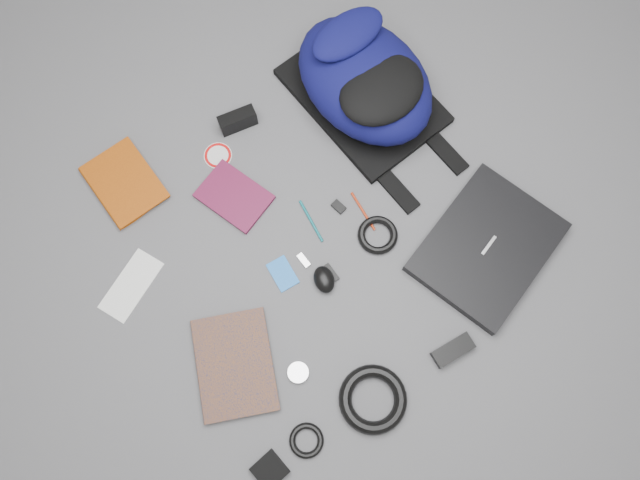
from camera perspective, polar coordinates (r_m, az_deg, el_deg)
ground at (r=1.75m, az=0.00°, el=-0.18°), size 4.00×4.00×0.00m
backpack at (r=1.83m, az=4.12°, el=14.40°), size 0.38×0.52×0.21m
laptop at (r=1.79m, az=15.03°, el=-0.63°), size 0.46×0.40×0.04m
textbook_red at (r=1.88m, az=-19.56°, el=3.48°), size 0.18×0.23×0.02m
comic_book at (r=1.71m, az=-11.15°, el=-11.76°), size 0.29×0.33×0.02m
envelope at (r=1.79m, az=-16.88°, el=-3.99°), size 0.21×0.16×0.00m
dvd_case at (r=1.80m, az=-7.86°, el=3.97°), size 0.19×0.23×0.02m
compact_camera at (r=1.87m, az=-7.54°, el=10.78°), size 0.12×0.06×0.06m
sticker_disc at (r=1.86m, az=-9.32°, el=7.63°), size 0.10×0.10×0.00m
pen_teal at (r=1.76m, az=-0.82°, el=1.75°), size 0.02×0.14×0.01m
pen_red at (r=1.78m, az=3.96°, el=2.63°), size 0.02×0.13×0.01m
id_badge at (r=1.73m, az=-3.43°, el=-3.09°), size 0.07×0.09×0.00m
usb_black at (r=1.72m, az=1.01°, el=-3.01°), size 0.02×0.05×0.01m
usb_silver at (r=1.73m, az=-1.50°, el=-1.88°), size 0.02×0.04×0.01m
key_fob at (r=1.77m, az=1.71°, el=3.06°), size 0.03×0.04×0.01m
mouse at (r=1.70m, az=0.37°, el=-3.63°), size 0.08×0.09×0.04m
headphone_left at (r=1.71m, az=-6.16°, el=-7.02°), size 0.04×0.04×0.01m
headphone_right at (r=1.68m, az=-2.01°, el=-12.01°), size 0.07×0.07×0.01m
cable_coil at (r=1.75m, az=5.29°, el=0.46°), size 0.12×0.12×0.02m
power_brick at (r=1.71m, az=12.05°, el=-9.82°), size 0.12×0.06×0.03m
power_cord_coil at (r=1.67m, az=4.86°, el=-14.31°), size 0.18×0.18×0.03m
pouch at (r=1.68m, az=-4.62°, el=-20.25°), size 0.08×0.08×0.02m
earbud_coil at (r=1.68m, az=-1.25°, el=-17.86°), size 0.11×0.11×0.02m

